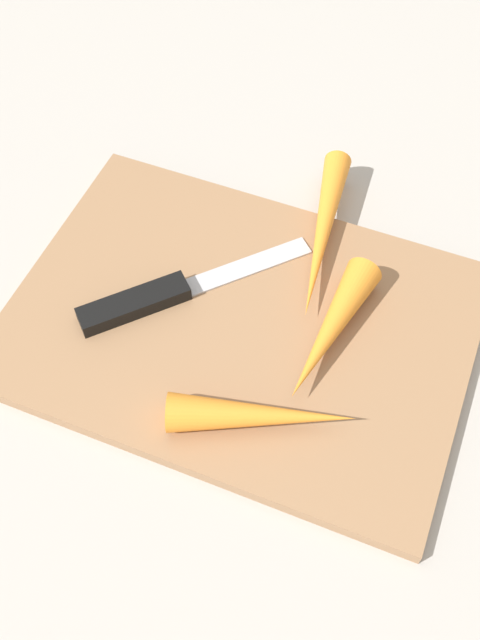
# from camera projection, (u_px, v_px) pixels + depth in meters

# --- Properties ---
(ground_plane) EXTENTS (1.40, 1.40, 0.00)m
(ground_plane) POSITION_uv_depth(u_px,v_px,m) (240.00, 328.00, 0.60)
(ground_plane) COLOR #ADA8A0
(cutting_board) EXTENTS (0.36, 0.26, 0.01)m
(cutting_board) POSITION_uv_depth(u_px,v_px,m) (240.00, 324.00, 0.60)
(cutting_board) COLOR #99704C
(cutting_board) RESTS_ON ground_plane
(knife) EXTENTS (0.15, 0.16, 0.01)m
(knife) POSITION_uv_depth(u_px,v_px,m) (150.00, 299.00, 0.60)
(knife) COLOR #B7B7BC
(knife) RESTS_ON cutting_board
(carrot_shortest) EXTENTS (0.04, 0.13, 0.03)m
(carrot_shortest) POSITION_uv_depth(u_px,v_px,m) (330.00, 330.00, 0.57)
(carrot_shortest) COLOR orange
(carrot_shortest) RESTS_ON cutting_board
(carrot_medium) EXTENTS (0.14, 0.07, 0.03)m
(carrot_medium) POSITION_uv_depth(u_px,v_px,m) (261.00, 415.00, 0.53)
(carrot_medium) COLOR orange
(carrot_medium) RESTS_ON cutting_board
(carrot_longest) EXTENTS (0.05, 0.18, 0.02)m
(carrot_longest) POSITION_uv_depth(u_px,v_px,m) (323.00, 232.00, 0.63)
(carrot_longest) COLOR orange
(carrot_longest) RESTS_ON cutting_board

